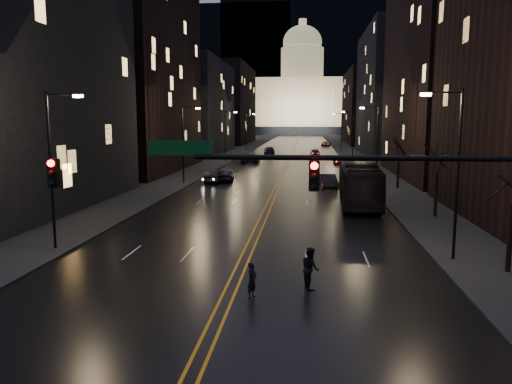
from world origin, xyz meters
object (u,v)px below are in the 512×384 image
(bus, at_px, (359,183))
(pedestrian_a, at_px, (252,280))
(oncoming_car_b, at_px, (212,177))
(oncoming_car_a, at_px, (226,175))
(pedestrian_b, at_px, (310,268))
(receding_car_a, at_px, (328,182))
(traffic_signal, at_px, (388,192))

(bus, height_order, pedestrian_a, bus)
(bus, relative_size, oncoming_car_b, 2.95)
(oncoming_car_a, xyz_separation_m, pedestrian_b, (9.98, -37.92, 0.13))
(bus, distance_m, pedestrian_b, 23.50)
(oncoming_car_a, height_order, receding_car_a, oncoming_car_a)
(oncoming_car_a, height_order, pedestrian_b, pedestrian_b)
(pedestrian_b, bearing_deg, pedestrian_a, 101.67)
(traffic_signal, bearing_deg, pedestrian_b, 115.92)
(bus, height_order, pedestrian_b, bus)
(traffic_signal, xyz_separation_m, pedestrian_b, (-2.43, 5.00, -4.17))
(oncoming_car_a, bearing_deg, traffic_signal, 100.44)
(pedestrian_a, bearing_deg, traffic_signal, -101.91)
(oncoming_car_b, xyz_separation_m, pedestrian_b, (11.39, -36.17, 0.18))
(oncoming_car_a, bearing_deg, pedestrian_b, 99.06)
(traffic_signal, xyz_separation_m, pedestrian_a, (-4.87, 3.56, -4.34))
(pedestrian_a, bearing_deg, oncoming_car_b, 37.70)
(bus, height_order, oncoming_car_a, bus)
(pedestrian_a, bearing_deg, oncoming_car_a, 35.16)
(oncoming_car_b, relative_size, receding_car_a, 0.94)
(oncoming_car_b, distance_m, pedestrian_a, 38.66)
(bus, xyz_separation_m, receding_car_a, (-2.37, 9.42, -1.08))
(oncoming_car_a, xyz_separation_m, pedestrian_a, (7.55, -39.36, -0.04))
(oncoming_car_b, height_order, receding_car_a, receding_car_a)
(traffic_signal, height_order, oncoming_car_a, traffic_signal)
(traffic_signal, height_order, oncoming_car_b, traffic_signal)
(oncoming_car_b, bearing_deg, oncoming_car_a, -136.55)
(bus, relative_size, oncoming_car_a, 2.85)
(oncoming_car_b, distance_m, receding_car_a, 13.92)
(oncoming_car_a, distance_m, receding_car_a, 13.19)
(traffic_signal, bearing_deg, pedestrian_a, 143.78)
(oncoming_car_a, distance_m, pedestrian_b, 39.22)
(oncoming_car_b, relative_size, pedestrian_a, 3.00)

